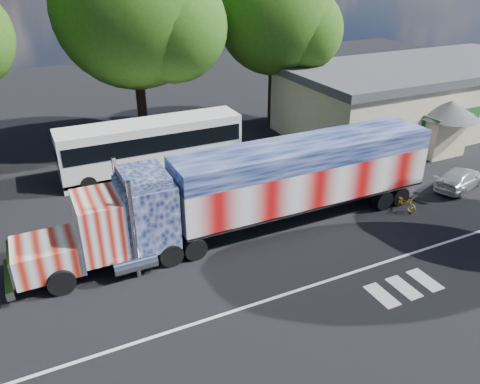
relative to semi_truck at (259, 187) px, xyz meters
name	(u,v)px	position (x,y,z in m)	size (l,w,h in m)	color
ground	(267,253)	(-0.70, -2.26, -2.38)	(100.00, 100.00, 0.00)	black
lane_markings	(345,288)	(1.01, -6.03, -2.37)	(30.00, 2.67, 0.01)	silver
semi_truck	(259,187)	(0.00, 0.00, 0.00)	(21.67, 3.42, 4.62)	black
coach_bus	(152,146)	(-2.81, 9.38, -0.63)	(11.61, 2.70, 3.38)	white
hall_building	(421,96)	(19.22, 8.59, 0.24)	(22.40, 12.80, 5.20)	beige
parked_car	(460,179)	(13.23, -1.11, -1.77)	(1.70, 4.19, 1.22)	silver
woman	(125,259)	(-7.09, -0.88, -1.63)	(0.55, 0.36, 1.50)	slate
bicycle	(404,202)	(8.24, -1.69, -1.96)	(0.56, 1.60, 0.84)	gold
tree_ne_a	(277,17)	(8.99, 14.41, 6.15)	(9.21, 8.77, 12.97)	black
tree_n_mid	(135,9)	(-1.74, 14.70, 7.14)	(11.24, 10.70, 14.93)	black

